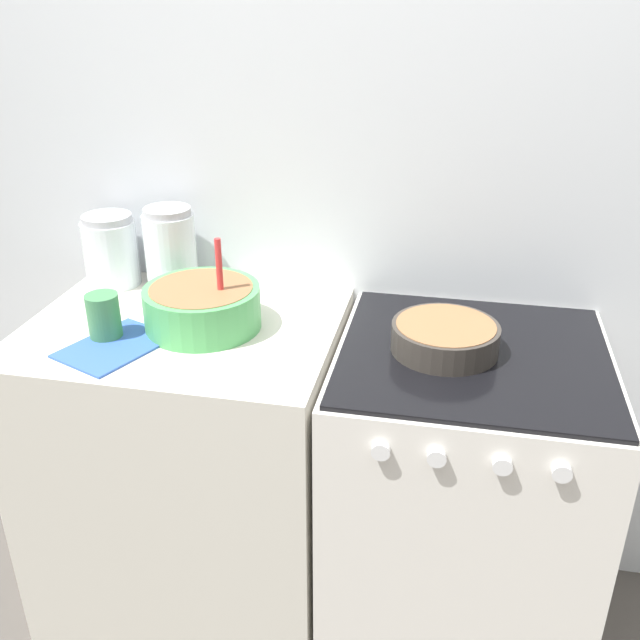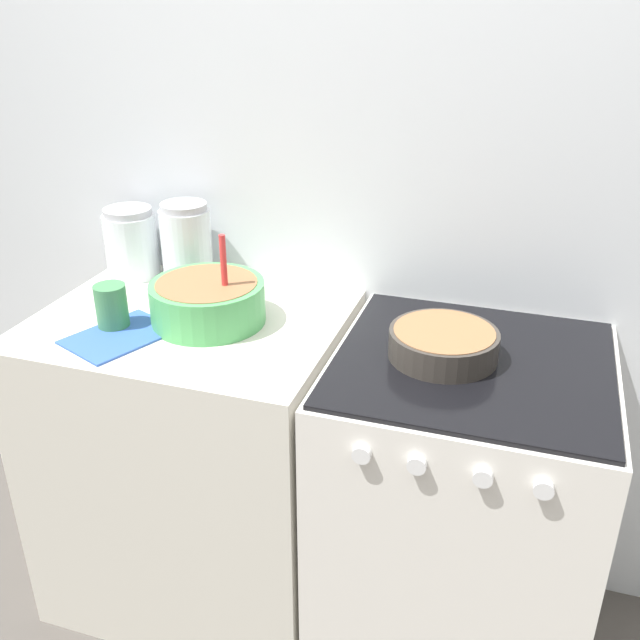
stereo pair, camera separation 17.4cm
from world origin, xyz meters
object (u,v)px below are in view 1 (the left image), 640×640
Objects in this scene: storage_jar_left at (111,255)px; storage_jar_middle at (171,255)px; tin_can at (104,317)px; mixing_bowl at (202,305)px; stove at (459,501)px; baking_pan at (445,337)px.

storage_jar_middle is (0.18, 0.00, 0.01)m from storage_jar_left.
mixing_bowl is at bearing 26.32° from tin_can.
mixing_bowl is 0.24m from tin_can.
stove is 7.81× the size of tin_can.
stove is 3.53× the size of baking_pan.
storage_jar_middle reaches higher than stove.
storage_jar_left is at bearing 112.86° from tin_can.
storage_jar_middle is at bearing 163.64° from baking_pan.
storage_jar_left is (-0.96, 0.23, 0.05)m from baking_pan.
baking_pan is 0.83m from tin_can.
storage_jar_middle is (-0.78, 0.23, 0.07)m from baking_pan.
storage_jar_left is 0.36m from tin_can.
storage_jar_middle is at bearing 127.55° from mixing_bowl.
storage_jar_middle is 0.34m from tin_can.
mixing_bowl is 1.42× the size of storage_jar_left.
baking_pan is 0.99m from storage_jar_left.
baking_pan reaches higher than stove.
storage_jar_middle reaches higher than tin_can.
stove is 0.85m from mixing_bowl.
storage_jar_left is (-0.35, 0.22, 0.03)m from mixing_bowl.
baking_pan is 2.21× the size of tin_can.
stove is at bearing -0.06° from mixing_bowl.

